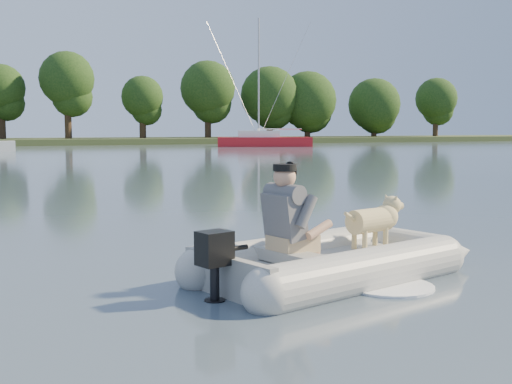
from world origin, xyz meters
name	(u,v)px	position (x,y,z in m)	size (l,w,h in m)	color
water	(334,272)	(0.00, 0.00, 0.00)	(160.00, 160.00, 0.00)	slate
shore_bank	(29,142)	(0.00, 62.00, 0.25)	(160.00, 12.00, 0.70)	#47512D
treeline	(113,93)	(8.38, 61.06, 5.30)	(93.56, 7.35, 9.27)	#332316
dinghy	(335,224)	(-0.10, -0.19, 0.61)	(4.91, 3.70, 1.42)	#A7A6A1
man	(286,213)	(-0.80, -0.34, 0.80)	(0.74, 0.64, 1.11)	#58585D
dog	(370,225)	(0.53, 0.04, 0.53)	(0.96, 0.34, 0.64)	tan
outboard_motor	(215,269)	(-1.74, -0.67, 0.32)	(0.43, 0.30, 0.81)	black
sailboat	(263,141)	(19.28, 46.88, 0.51)	(8.82, 5.22, 11.62)	#AF141A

